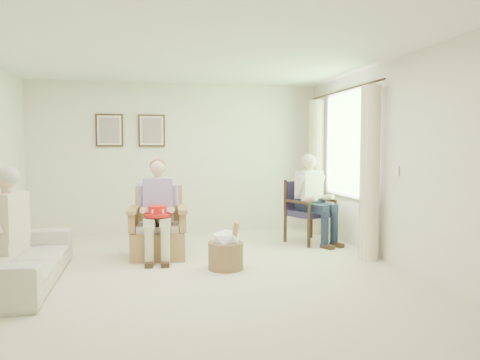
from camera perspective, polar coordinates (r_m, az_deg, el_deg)
The scene contains 18 objects.
floor at distance 5.70m, azimuth -5.36°, elevation -11.20°, with size 5.50×5.50×0.00m, color beige.
back_wall at distance 8.24m, azimuth -7.55°, elevation 2.62°, with size 5.00×0.04×2.60m, color silver.
front_wall at distance 2.79m, azimuth 0.75°, elevation 0.02°, with size 5.00×0.04×2.60m, color silver.
right_wall at distance 6.29m, azimuth 17.83°, elevation 2.04°, with size 0.04×5.50×2.60m, color silver.
ceiling at distance 5.61m, azimuth -5.54°, elevation 15.35°, with size 5.00×5.50×0.02m, color white.
window at distance 7.34m, azimuth 13.00°, elevation 4.61°, with size 0.13×2.50×1.63m.
curtain_left at distance 6.41m, azimuth 15.51°, elevation 0.78°, with size 0.34×0.34×2.30m, color beige.
curtain_right at distance 8.20m, azimuth 9.24°, elevation 1.55°, with size 0.34×0.34×2.30m, color beige.
framed_print_left at distance 8.20m, azimuth -15.64°, elevation 5.85°, with size 0.45×0.05×0.55m.
framed_print_right at distance 8.19m, azimuth -10.72°, elevation 5.94°, with size 0.45×0.05×0.55m.
wicker_armchair at distance 6.52m, azimuth -9.92°, elevation -6.58°, with size 0.75×0.74×0.95m.
wood_armchair at distance 7.48m, azimuth 8.33°, elevation -3.48°, with size 0.62×0.58×0.96m.
sofa at distance 5.69m, azimuth -25.44°, elevation -8.40°, with size 0.83×2.12×0.62m, color beige.
person_wicker at distance 6.33m, azimuth -9.93°, elevation -2.75°, with size 0.40×0.63×1.31m.
person_dark at distance 7.30m, azimuth 8.78°, elevation -1.53°, with size 0.40×0.63×1.36m.
person_sofa at distance 5.12m, azimuth -26.95°, elevation -5.03°, with size 0.42×0.62×1.28m.
red_hat at distance 6.13m, azimuth -10.04°, elevation -3.90°, with size 0.34×0.34×0.14m.
hatbox at distance 5.79m, azimuth -1.73°, elevation -8.44°, with size 0.55×0.55×0.63m.
Camera 1 is at (-0.60, -5.47, 1.49)m, focal length 35.00 mm.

